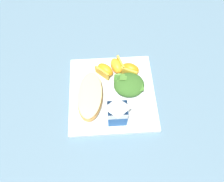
% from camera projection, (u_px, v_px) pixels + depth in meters
% --- Properties ---
extents(ground, '(3.00, 3.00, 0.00)m').
position_uv_depth(ground, '(112.00, 95.00, 0.72)').
color(ground, slate).
extents(white_plate, '(0.28, 0.28, 0.02)m').
position_uv_depth(white_plate, '(112.00, 94.00, 0.72)').
color(white_plate, silver).
rests_on(white_plate, ground).
extents(cheesy_pizza_bread, '(0.10, 0.18, 0.04)m').
position_uv_depth(cheesy_pizza_bread, '(90.00, 96.00, 0.68)').
color(cheesy_pizza_bread, '#B77F42').
rests_on(cheesy_pizza_bread, white_plate).
extents(green_salad_pile, '(0.10, 0.09, 0.04)m').
position_uv_depth(green_salad_pile, '(129.00, 85.00, 0.70)').
color(green_salad_pile, '#336023').
rests_on(green_salad_pile, white_plate).
extents(milk_carton, '(0.06, 0.04, 0.11)m').
position_uv_depth(milk_carton, '(117.00, 112.00, 0.61)').
color(milk_carton, '#23569E').
rests_on(milk_carton, white_plate).
extents(orange_wedge_front, '(0.07, 0.06, 0.04)m').
position_uv_depth(orange_wedge_front, '(130.00, 69.00, 0.73)').
color(orange_wedge_front, orange).
rests_on(orange_wedge_front, white_plate).
extents(orange_wedge_middle, '(0.05, 0.07, 0.04)m').
position_uv_depth(orange_wedge_middle, '(117.00, 66.00, 0.73)').
color(orange_wedge_middle, orange).
rests_on(orange_wedge_middle, white_plate).
extents(orange_wedge_rear, '(0.07, 0.07, 0.04)m').
position_uv_depth(orange_wedge_rear, '(105.00, 70.00, 0.73)').
color(orange_wedge_rear, orange).
rests_on(orange_wedge_rear, white_plate).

